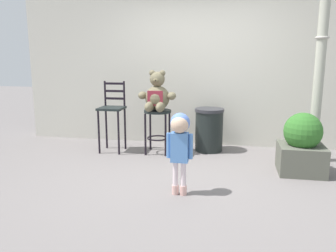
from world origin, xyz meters
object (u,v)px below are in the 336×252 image
Objects in this scene: planter_with_shrub at (302,146)px; bar_chair_empty at (112,112)px; bar_stool_with_teddy at (158,122)px; lamppost at (319,77)px; trash_bin at (209,130)px; teddy_bear at (157,96)px; child_walking at (180,136)px.

bar_chair_empty is at bearing 168.97° from planter_with_shrub.
lamppost is (2.36, 0.00, 0.74)m from bar_stool_with_teddy.
planter_with_shrub is (2.84, -0.55, -0.28)m from bar_chair_empty.
trash_bin is 1.61m from bar_chair_empty.
trash_bin is at bearing 22.10° from teddy_bear.
teddy_bear is (-0.00, -0.03, 0.42)m from bar_stool_with_teddy.
child_walking is at bearing -95.49° from trash_bin.
lamppost is at bearing -10.64° from trash_bin.
planter_with_shrub is at bearing -11.03° from bar_chair_empty.
planter_with_shrub is at bearing -114.98° from lamppost.
lamppost is at bearing 0.77° from teddy_bear.
lamppost reaches higher than bar_stool_with_teddy.
bar_stool_with_teddy is 0.42m from teddy_bear.
trash_bin is at bearing 20.15° from bar_stool_with_teddy.
bar_stool_with_teddy is 0.62× the size of bar_chair_empty.
child_walking is at bearing -68.79° from teddy_bear.
teddy_bear is 0.67× the size of child_walking.
teddy_bear is 1.04m from trash_bin.
teddy_bear is at bearing 140.32° from child_walking.
lamppost is at bearing 65.02° from planter_with_shrub.
bar_stool_with_teddy is at bearing 164.74° from planter_with_shrub.
bar_stool_with_teddy is 2.17m from planter_with_shrub.
trash_bin is 0.87× the size of planter_with_shrub.
bar_chair_empty reaches higher than bar_stool_with_teddy.
trash_bin reaches higher than bar_stool_with_teddy.
bar_chair_empty is at bearing 178.91° from teddy_bear.
child_walking is 0.30× the size of lamppost.
teddy_bear is 0.89× the size of trash_bin.
lamppost reaches higher than planter_with_shrub.
child_walking reaches higher than planter_with_shrub.
child_walking is at bearing -144.68° from planter_with_shrub.
trash_bin is 0.23× the size of lamppost.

